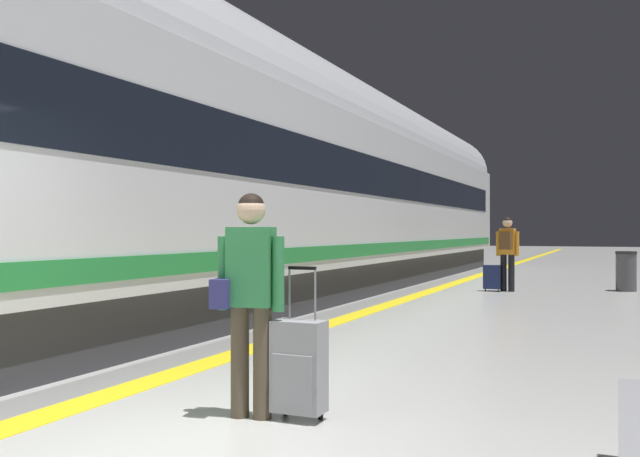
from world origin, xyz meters
name	(u,v)px	position (x,y,z in m)	size (l,w,h in m)	color
ground_plane	(121,451)	(0.00, 0.00, 0.00)	(120.00, 120.00, 0.00)	silver
safety_line_strip	(408,298)	(-1.06, 10.00, 0.00)	(0.36, 80.00, 0.01)	yellow
tactile_edge_band	(392,298)	(-1.39, 10.00, 0.00)	(0.63, 80.00, 0.01)	slate
high_speed_train	(228,164)	(-3.18, 6.51, 2.51)	(2.94, 36.08, 4.97)	#38383D
traveller_foreground	(249,288)	(0.36, 0.99, 0.96)	(0.53, 0.33, 1.66)	brown
rolling_suitcase_foreground	(299,366)	(0.72, 1.08, 0.39)	(0.38, 0.24, 1.12)	#9E9EA3
passenger_near	(507,247)	(0.56, 12.49, 1.00)	(0.52, 0.36, 1.69)	black
suitcase_near	(492,277)	(0.24, 12.37, 0.32)	(0.39, 0.25, 0.60)	#19234C
waste_bin	(626,271)	(3.04, 13.63, 0.46)	(0.46, 0.46, 0.91)	#4C4C51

